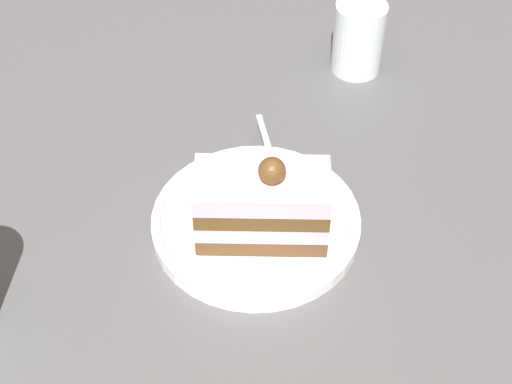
{
  "coord_description": "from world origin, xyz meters",
  "views": [
    {
      "loc": [
        0.36,
        0.32,
        0.55
      ],
      "look_at": [
        0.03,
        -0.03,
        0.05
      ],
      "focal_mm": 53.33,
      "sensor_mm": 36.0,
      "label": 1
    }
  ],
  "objects_px": {
    "fork": "(270,153)",
    "dessert_plate": "(256,221)",
    "cake_slice": "(262,205)",
    "drink_glass_near": "(358,41)"
  },
  "relations": [
    {
      "from": "cake_slice",
      "to": "dessert_plate",
      "type": "bearing_deg",
      "value": -118.85
    },
    {
      "from": "cake_slice",
      "to": "fork",
      "type": "xyz_separation_m",
      "value": [
        -0.08,
        -0.07,
        -0.03
      ]
    },
    {
      "from": "dessert_plate",
      "to": "fork",
      "type": "relative_size",
      "value": 2.04
    },
    {
      "from": "dessert_plate",
      "to": "fork",
      "type": "bearing_deg",
      "value": -142.8
    },
    {
      "from": "drink_glass_near",
      "to": "fork",
      "type": "bearing_deg",
      "value": 15.9
    },
    {
      "from": "fork",
      "to": "dessert_plate",
      "type": "bearing_deg",
      "value": 37.2
    },
    {
      "from": "dessert_plate",
      "to": "cake_slice",
      "type": "distance_m",
      "value": 0.05
    },
    {
      "from": "cake_slice",
      "to": "drink_glass_near",
      "type": "relative_size",
      "value": 1.49
    },
    {
      "from": "fork",
      "to": "drink_glass_near",
      "type": "bearing_deg",
      "value": -164.1
    },
    {
      "from": "dessert_plate",
      "to": "cake_slice",
      "type": "bearing_deg",
      "value": 61.15
    }
  ]
}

